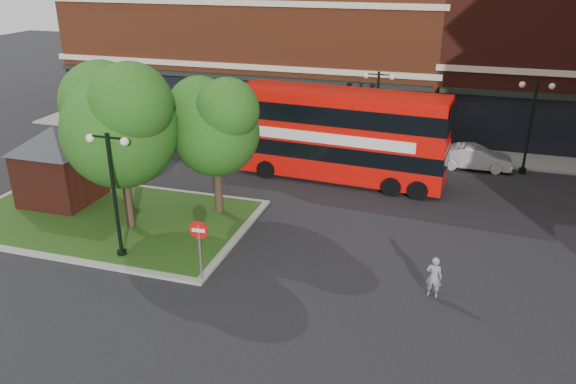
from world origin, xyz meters
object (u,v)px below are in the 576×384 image
(woman, at_px, (434,277))
(car_white, at_px, (475,157))
(car_silver, at_px, (256,133))
(bus, at_px, (341,130))

(woman, relative_size, car_white, 0.38)
(woman, distance_m, car_silver, 18.40)
(bus, distance_m, woman, 11.40)
(bus, relative_size, car_silver, 2.82)
(bus, xyz_separation_m, car_white, (6.74, 3.67, -2.03))
(bus, distance_m, car_white, 7.94)
(bus, distance_m, car_silver, 7.88)
(car_silver, height_order, car_white, car_silver)
(woman, height_order, car_silver, woman)
(car_silver, bearing_deg, woman, -143.43)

